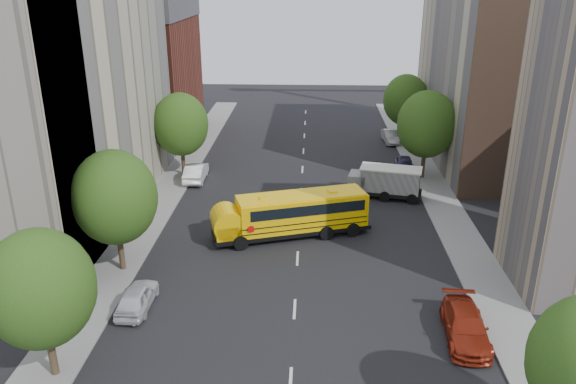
# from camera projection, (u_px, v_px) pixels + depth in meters

# --- Properties ---
(ground) EXTENTS (120.00, 120.00, 0.00)m
(ground) POSITION_uv_depth(u_px,v_px,m) (298.00, 245.00, 38.85)
(ground) COLOR black
(ground) RESTS_ON ground
(sidewalk_left) EXTENTS (3.00, 80.00, 0.12)m
(sidewalk_left) POSITION_uv_depth(u_px,v_px,m) (153.00, 212.00, 43.93)
(sidewalk_left) COLOR slate
(sidewalk_left) RESTS_ON ground
(sidewalk_right) EXTENTS (3.00, 80.00, 0.12)m
(sidewalk_right) POSITION_uv_depth(u_px,v_px,m) (450.00, 218.00, 43.03)
(sidewalk_right) COLOR slate
(sidewalk_right) RESTS_ON ground
(lane_markings) EXTENTS (0.15, 64.00, 0.01)m
(lane_markings) POSITION_uv_depth(u_px,v_px,m) (301.00, 192.00, 48.16)
(lane_markings) COLOR silver
(lane_markings) RESTS_ON ground
(building_left_cream) EXTENTS (10.00, 26.00, 20.00)m
(building_left_cream) POSITION_uv_depth(u_px,v_px,m) (58.00, 83.00, 41.51)
(building_left_cream) COLOR #BAB396
(building_left_cream) RESTS_ON ground
(building_left_redbrick) EXTENTS (10.00, 15.00, 13.00)m
(building_left_redbrick) POSITION_uv_depth(u_px,v_px,m) (146.00, 78.00, 63.26)
(building_left_redbrick) COLOR maroon
(building_left_redbrick) RESTS_ON ground
(building_right_far) EXTENTS (10.00, 22.00, 18.00)m
(building_right_far) POSITION_uv_depth(u_px,v_px,m) (493.00, 69.00, 53.49)
(building_right_far) COLOR #B4A78C
(building_right_far) RESTS_ON ground
(building_right_sidewall) EXTENTS (10.10, 0.30, 18.00)m
(building_right_sidewall) POSITION_uv_depth(u_px,v_px,m) (535.00, 92.00, 43.25)
(building_right_sidewall) COLOR brown
(building_right_sidewall) RESTS_ON ground
(street_tree_0) EXTENTS (4.80, 4.80, 7.41)m
(street_tree_0) POSITION_uv_depth(u_px,v_px,m) (40.00, 289.00, 24.57)
(street_tree_0) COLOR #38281C
(street_tree_0) RESTS_ON ground
(street_tree_1) EXTENTS (5.12, 5.12, 7.90)m
(street_tree_1) POSITION_uv_depth(u_px,v_px,m) (115.00, 197.00, 33.76)
(street_tree_1) COLOR #38281C
(street_tree_1) RESTS_ON ground
(street_tree_2) EXTENTS (4.99, 4.99, 7.71)m
(street_tree_2) POSITION_uv_depth(u_px,v_px,m) (181.00, 124.00, 50.56)
(street_tree_2) COLOR #38281C
(street_tree_2) RESTS_ON ground
(street_tree_4) EXTENTS (5.25, 5.25, 8.10)m
(street_tree_4) POSITION_uv_depth(u_px,v_px,m) (427.00, 124.00, 49.60)
(street_tree_4) COLOR #38281C
(street_tree_4) RESTS_ON ground
(street_tree_5) EXTENTS (4.86, 4.86, 7.51)m
(street_tree_5) POSITION_uv_depth(u_px,v_px,m) (406.00, 100.00, 60.91)
(street_tree_5) COLOR #38281C
(street_tree_5) RESTS_ON ground
(school_bus) EXTENTS (11.47, 5.83, 3.17)m
(school_bus) POSITION_uv_depth(u_px,v_px,m) (290.00, 213.00, 39.54)
(school_bus) COLOR black
(school_bus) RESTS_ON ground
(safari_truck) EXTENTS (6.50, 3.52, 2.64)m
(safari_truck) POSITION_uv_depth(u_px,v_px,m) (385.00, 181.00, 46.63)
(safari_truck) COLOR black
(safari_truck) RESTS_ON ground
(parked_car_0) EXTENTS (1.68, 4.10, 1.39)m
(parked_car_0) POSITION_uv_depth(u_px,v_px,m) (137.00, 297.00, 31.25)
(parked_car_0) COLOR silver
(parked_car_0) RESTS_ON ground
(parked_car_1) EXTENTS (1.76, 4.76, 1.55)m
(parked_car_1) POSITION_uv_depth(u_px,v_px,m) (196.00, 172.00, 50.71)
(parked_car_1) COLOR white
(parked_car_1) RESTS_ON ground
(parked_car_3) EXTENTS (2.40, 5.20, 1.47)m
(parked_car_3) POSITION_uv_depth(u_px,v_px,m) (465.00, 326.00, 28.64)
(parked_car_3) COLOR maroon
(parked_car_3) RESTS_ON ground
(parked_car_4) EXTENTS (2.07, 4.26, 1.40)m
(parked_car_4) POSITION_uv_depth(u_px,v_px,m) (404.00, 165.00, 52.85)
(parked_car_4) COLOR #39365E
(parked_car_4) RESTS_ON ground
(parked_car_5) EXTENTS (1.75, 4.23, 1.36)m
(parked_car_5) POSITION_uv_depth(u_px,v_px,m) (391.00, 136.00, 62.14)
(parked_car_5) COLOR gray
(parked_car_5) RESTS_ON ground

